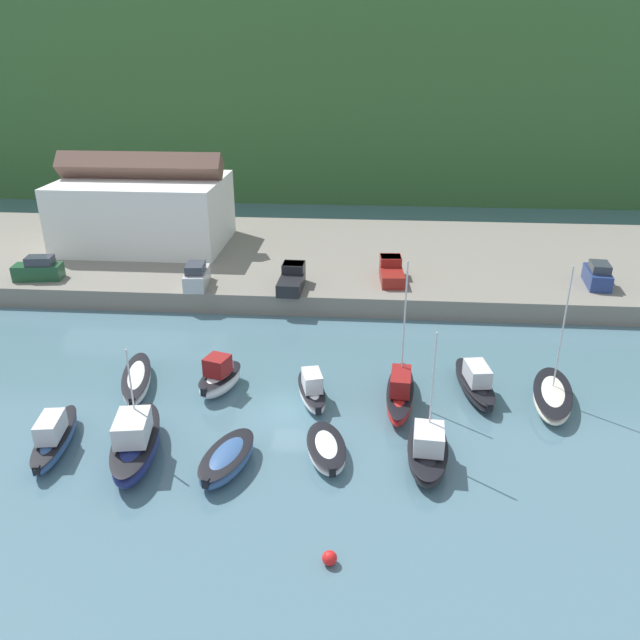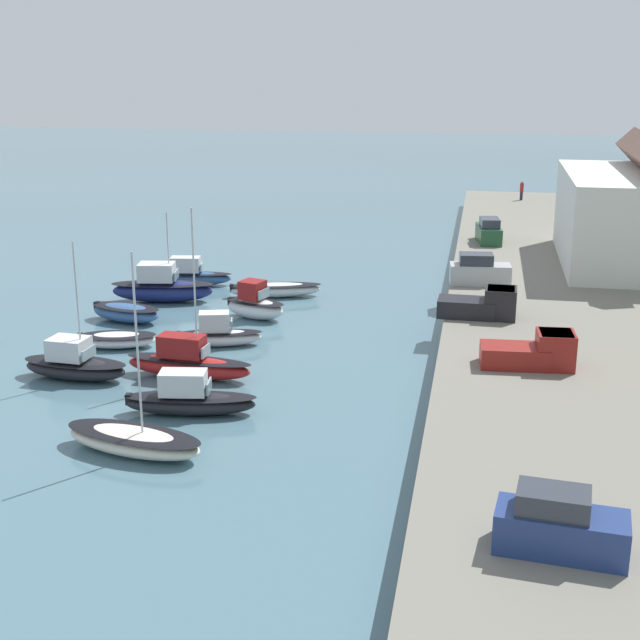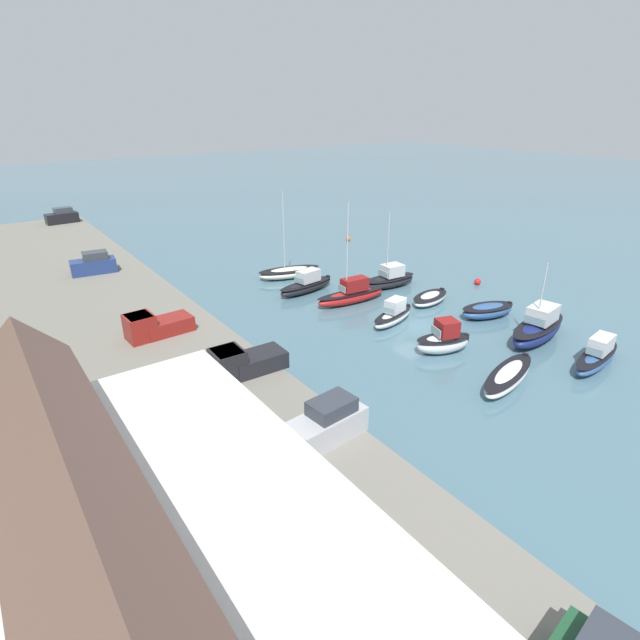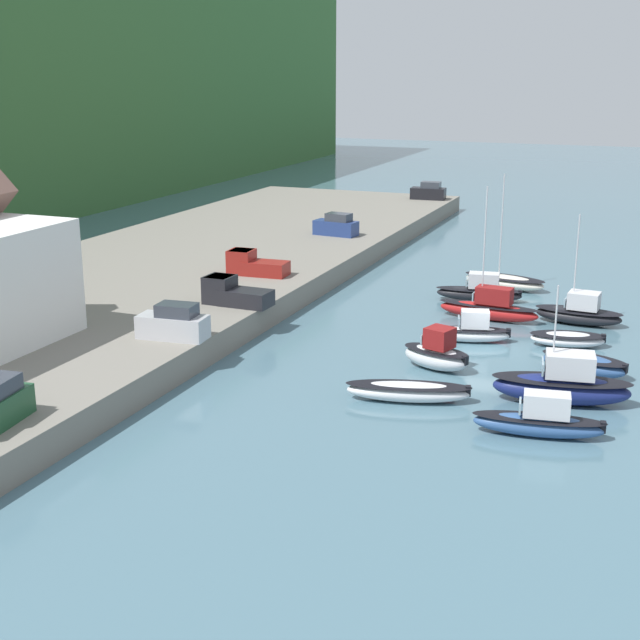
% 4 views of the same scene
% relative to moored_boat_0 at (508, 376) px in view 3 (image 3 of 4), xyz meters
% --- Properties ---
extents(ground_plane, '(320.00, 320.00, 0.00)m').
position_rel_moored_boat_0_xyz_m(ground_plane, '(10.78, -1.88, -0.57)').
color(ground_plane, slate).
extents(quay_promenade, '(111.57, 26.25, 1.78)m').
position_rel_moored_boat_0_xyz_m(quay_promenade, '(10.78, 26.00, 0.32)').
color(quay_promenade, gray).
rests_on(quay_promenade, ground_plane).
extents(moored_boat_0, '(3.53, 7.13, 1.05)m').
position_rel_moored_boat_0_xyz_m(moored_boat_0, '(0.00, 0.00, 0.00)').
color(moored_boat_0, white).
rests_on(moored_boat_0, ground_plane).
extents(moored_boat_1, '(3.24, 4.74, 2.62)m').
position_rel_moored_boat_0_xyz_m(moored_boat_1, '(5.77, -0.04, 0.39)').
color(moored_boat_1, silver).
rests_on(moored_boat_1, ground_plane).
extents(moored_boat_2, '(2.90, 5.54, 2.15)m').
position_rel_moored_boat_0_xyz_m(moored_boat_2, '(12.01, -0.79, 0.19)').
color(moored_boat_2, white).
rests_on(moored_boat_2, ground_plane).
extents(moored_boat_3, '(2.35, 7.50, 9.56)m').
position_rel_moored_boat_0_xyz_m(moored_boat_3, '(17.75, -0.82, 0.33)').
color(moored_boat_3, red).
rests_on(moored_boat_3, ground_plane).
extents(moored_boat_4, '(2.78, 6.86, 2.24)m').
position_rel_moored_boat_0_xyz_m(moored_boat_4, '(22.76, 0.93, 0.23)').
color(moored_boat_4, black).
rests_on(moored_boat_4, ground_plane).
extents(moored_boat_5, '(3.86, 7.26, 9.31)m').
position_rel_moored_boat_0_xyz_m(moored_boat_5, '(27.57, -0.08, 0.04)').
color(moored_boat_5, white).
rests_on(moored_boat_5, ground_plane).
extents(moored_boat_6, '(2.58, 6.68, 2.25)m').
position_rel_moored_boat_0_xyz_m(moored_boat_6, '(-2.19, -7.36, 0.23)').
color(moored_boat_6, '#33568E').
rests_on(moored_boat_6, ground_plane).
extents(moored_boat_7, '(3.57, 7.72, 6.55)m').
position_rel_moored_boat_0_xyz_m(moored_boat_7, '(2.78, -7.79, 0.49)').
color(moored_boat_7, navy).
rests_on(moored_boat_7, ground_plane).
extents(moored_boat_8, '(3.40, 5.54, 1.20)m').
position_rel_moored_boat_0_xyz_m(moored_boat_8, '(8.06, -8.42, 0.07)').
color(moored_boat_8, '#33568E').
rests_on(moored_boat_8, ground_plane).
extents(moored_boat_9, '(3.12, 5.16, 0.92)m').
position_rel_moored_boat_0_xyz_m(moored_boat_9, '(13.38, -6.84, -0.07)').
color(moored_boat_9, white).
rests_on(moored_boat_9, ground_plane).
extents(moored_boat_10, '(2.70, 6.25, 7.79)m').
position_rel_moored_boat_0_xyz_m(moored_boat_10, '(19.03, -6.95, 0.28)').
color(moored_boat_10, black).
rests_on(moored_boat_10, ground_plane).
extents(parked_car_1, '(2.19, 4.35, 2.16)m').
position_rel_moored_boat_0_xyz_m(parked_car_1, '(0.39, 14.86, 2.13)').
color(parked_car_1, '#B7B7BC').
rests_on(parked_car_1, quay_promenade).
extents(parked_car_2, '(2.27, 4.38, 2.16)m').
position_rel_moored_boat_0_xyz_m(parked_car_2, '(35.77, 17.81, 2.13)').
color(parked_car_2, navy).
rests_on(parked_car_2, quay_promenade).
extents(parked_car_3, '(2.06, 4.31, 2.16)m').
position_rel_moored_boat_0_xyz_m(parked_car_3, '(62.56, 15.84, 2.13)').
color(parked_car_3, black).
rests_on(parked_car_3, quay_promenade).
extents(pickup_truck_0, '(2.10, 4.78, 1.90)m').
position_rel_moored_boat_0_xyz_m(pickup_truck_0, '(8.84, 15.25, 2.03)').
color(pickup_truck_0, black).
rests_on(pickup_truck_0, quay_promenade).
extents(pickup_truck_1, '(2.22, 4.83, 1.90)m').
position_rel_moored_boat_0_xyz_m(pickup_truck_1, '(17.58, 17.92, 2.03)').
color(pickup_truck_1, maroon).
rests_on(pickup_truck_1, quay_promenade).
extents(mooring_buoy_0, '(0.61, 0.61, 0.61)m').
position_rel_moored_boat_0_xyz_m(mooring_buoy_0, '(36.23, -15.23, -0.26)').
color(mooring_buoy_0, orange).
rests_on(mooring_buoy_0, ground_plane).
extents(mooring_buoy_1, '(0.68, 0.68, 0.68)m').
position_rel_moored_boat_0_xyz_m(mooring_buoy_1, '(14.09, -14.82, -0.23)').
color(mooring_buoy_1, red).
rests_on(mooring_buoy_1, ground_plane).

